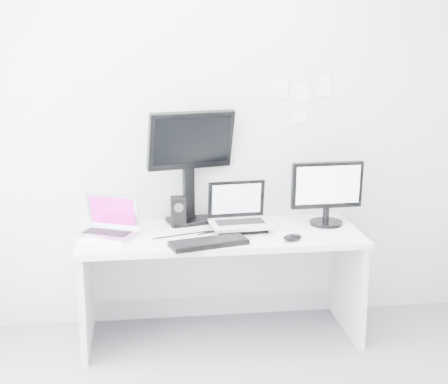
% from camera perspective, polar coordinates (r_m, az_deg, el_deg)
% --- Properties ---
extents(back_wall, '(3.60, 0.00, 3.60)m').
position_cam_1_polar(back_wall, '(4.45, -0.87, 5.49)').
color(back_wall, silver).
rests_on(back_wall, ground).
extents(desk, '(1.80, 0.70, 0.73)m').
position_cam_1_polar(desk, '(4.36, -0.30, -8.09)').
color(desk, white).
rests_on(desk, ground).
extents(macbook, '(0.44, 0.40, 0.27)m').
position_cam_1_polar(macbook, '(4.18, -10.26, -2.05)').
color(macbook, silver).
rests_on(macbook, desk).
extents(speaker, '(0.12, 0.12, 0.20)m').
position_cam_1_polar(speaker, '(4.36, -3.97, -1.70)').
color(speaker, black).
rests_on(speaker, desk).
extents(dell_laptop, '(0.40, 0.33, 0.32)m').
position_cam_1_polar(dell_laptop, '(4.24, 1.45, -1.29)').
color(dell_laptop, silver).
rests_on(dell_laptop, desk).
extents(rear_monitor, '(0.61, 0.35, 0.78)m').
position_cam_1_polar(rear_monitor, '(4.37, -2.96, 2.29)').
color(rear_monitor, black).
rests_on(rear_monitor, desk).
extents(samsung_monitor, '(0.49, 0.24, 0.44)m').
position_cam_1_polar(samsung_monitor, '(4.41, 8.94, -0.03)').
color(samsung_monitor, black).
rests_on(samsung_monitor, desk).
extents(keyboard, '(0.50, 0.28, 0.03)m').
position_cam_1_polar(keyboard, '(3.98, -1.34, -4.42)').
color(keyboard, black).
rests_on(keyboard, desk).
extents(mouse, '(0.14, 0.12, 0.04)m').
position_cam_1_polar(mouse, '(4.09, 5.96, -3.93)').
color(mouse, black).
rests_on(mouse, desk).
extents(wall_note_0, '(0.10, 0.00, 0.14)m').
position_cam_1_polar(wall_note_0, '(4.48, 4.92, 8.98)').
color(wall_note_0, white).
rests_on(wall_note_0, back_wall).
extents(wall_note_1, '(0.09, 0.00, 0.13)m').
position_cam_1_polar(wall_note_1, '(4.52, 6.79, 8.46)').
color(wall_note_1, white).
rests_on(wall_note_1, back_wall).
extents(wall_note_2, '(0.10, 0.00, 0.14)m').
position_cam_1_polar(wall_note_2, '(4.56, 8.66, 9.07)').
color(wall_note_2, white).
rests_on(wall_note_2, back_wall).
extents(wall_note_3, '(0.11, 0.00, 0.08)m').
position_cam_1_polar(wall_note_3, '(4.53, 6.49, 6.45)').
color(wall_note_3, white).
rests_on(wall_note_3, back_wall).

